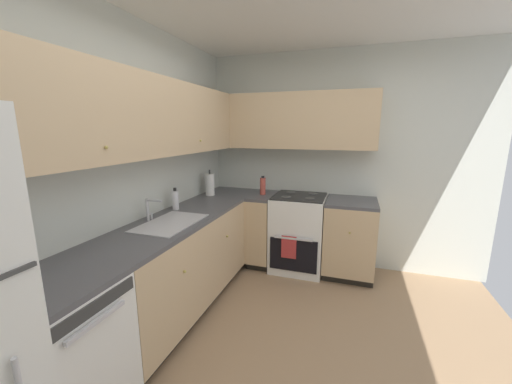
% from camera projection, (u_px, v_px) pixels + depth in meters
% --- Properties ---
extents(ground_plane, '(3.90, 3.25, 0.02)m').
position_uv_depth(ground_plane, '(314.00, 379.00, 2.08)').
color(ground_plane, '#937556').
extents(wall_back, '(4.00, 0.05, 2.62)m').
position_uv_depth(wall_back, '(107.00, 181.00, 2.32)').
color(wall_back, silver).
rests_on(wall_back, ground_plane).
extents(wall_right, '(0.05, 3.35, 2.62)m').
position_uv_depth(wall_right, '(340.00, 162.00, 3.64)').
color(wall_right, silver).
rests_on(wall_right, ground_plane).
extents(dishwasher, '(0.60, 0.63, 0.88)m').
position_uv_depth(dishwasher, '(59.00, 360.00, 1.66)').
color(dishwasher, white).
rests_on(dishwasher, ground_plane).
extents(lower_cabinets_back, '(1.84, 0.62, 0.88)m').
position_uv_depth(lower_cabinets_back, '(180.00, 266.00, 2.80)').
color(lower_cabinets_back, tan).
rests_on(lower_cabinets_back, ground_plane).
extents(countertop_back, '(3.04, 0.60, 0.03)m').
position_uv_depth(countertop_back, '(177.00, 220.00, 2.70)').
color(countertop_back, '#4C4C51').
rests_on(countertop_back, lower_cabinets_back).
extents(lower_cabinets_right, '(0.62, 1.48, 0.88)m').
position_uv_depth(lower_cabinets_right, '(319.00, 236.00, 3.58)').
color(lower_cabinets_right, tan).
rests_on(lower_cabinets_right, ground_plane).
extents(countertop_right, '(0.60, 1.48, 0.03)m').
position_uv_depth(countertop_right, '(320.00, 200.00, 3.48)').
color(countertop_right, '#4C4C51').
rests_on(countertop_right, lower_cabinets_right).
extents(oven_range, '(0.68, 0.62, 1.06)m').
position_uv_depth(oven_range, '(299.00, 232.00, 3.66)').
color(oven_range, white).
rests_on(oven_range, ground_plane).
extents(upper_cabinets_back, '(2.72, 0.34, 0.64)m').
position_uv_depth(upper_cabinets_back, '(145.00, 117.00, 2.41)').
color(upper_cabinets_back, tan).
extents(upper_cabinets_right, '(0.32, 2.03, 0.64)m').
position_uv_depth(upper_cabinets_right, '(288.00, 121.00, 3.56)').
color(upper_cabinets_right, tan).
extents(sink, '(0.64, 0.40, 0.10)m').
position_uv_depth(sink, '(171.00, 228.00, 2.56)').
color(sink, '#B7B7BC').
rests_on(sink, countertop_back).
extents(faucet, '(0.07, 0.16, 0.20)m').
position_uv_depth(faucet, '(150.00, 208.00, 2.60)').
color(faucet, silver).
rests_on(faucet, countertop_back).
extents(soap_bottle, '(0.06, 0.06, 0.22)m').
position_uv_depth(soap_bottle, '(175.00, 200.00, 2.97)').
color(soap_bottle, silver).
rests_on(soap_bottle, countertop_back).
extents(paper_towel_roll, '(0.11, 0.11, 0.32)m').
position_uv_depth(paper_towel_roll, '(210.00, 185.00, 3.62)').
color(paper_towel_roll, white).
rests_on(paper_towel_roll, countertop_back).
extents(oil_bottle, '(0.07, 0.07, 0.23)m').
position_uv_depth(oil_bottle, '(263.00, 186.00, 3.67)').
color(oil_bottle, '#BF4C3F').
rests_on(oil_bottle, countertop_right).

